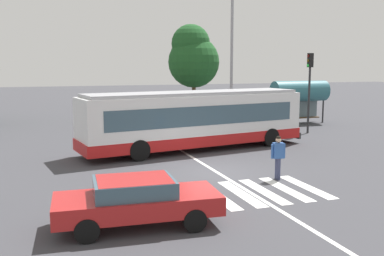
{
  "coord_description": "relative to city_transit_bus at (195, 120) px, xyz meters",
  "views": [
    {
      "loc": [
        -6.68,
        -16.37,
        4.4
      ],
      "look_at": [
        0.33,
        3.9,
        1.3
      ],
      "focal_mm": 40.6,
      "sensor_mm": 36.0,
      "label": 1
    }
  ],
  "objects": [
    {
      "name": "lane_center_line",
      "position": [
        -0.79,
        -2.84,
        -1.59
      ],
      "size": [
        0.16,
        24.0,
        0.01
      ],
      "primitive_type": "cube",
      "color": "silver",
      "rests_on": "ground_plane"
    },
    {
      "name": "parked_car_champagne",
      "position": [
        0.74,
        10.65,
        -0.82
      ],
      "size": [
        1.93,
        4.53,
        1.35
      ],
      "color": "black",
      "rests_on": "ground_plane"
    },
    {
      "name": "bus_stop_shelter",
      "position": [
        10.89,
        7.12,
        0.83
      ],
      "size": [
        4.4,
        1.54,
        3.25
      ],
      "color": "#28282B",
      "rests_on": "ground_plane"
    },
    {
      "name": "ground_plane",
      "position": [
        -0.83,
        -4.84,
        -1.59
      ],
      "size": [
        160.0,
        160.0,
        0.0
      ],
      "primitive_type": "plane",
      "color": "#3D3D42"
    },
    {
      "name": "twin_arm_street_lamp",
      "position": [
        5.09,
        6.8,
        4.45
      ],
      "size": [
        4.22,
        0.32,
        9.98
      ],
      "color": "#939399",
      "rests_on": "ground_plane"
    },
    {
      "name": "background_tree_right",
      "position": [
        5.69,
        16.72,
        3.6
      ],
      "size": [
        4.7,
        4.7,
        8.12
      ],
      "color": "brown",
      "rests_on": "ground_plane"
    },
    {
      "name": "parked_car_red",
      "position": [
        -2.06,
        10.41,
        -0.82
      ],
      "size": [
        1.89,
        4.51,
        1.35
      ],
      "color": "black",
      "rests_on": "ground_plane"
    },
    {
      "name": "traffic_light_far_corner",
      "position": [
        8.85,
        2.9,
        1.86
      ],
      "size": [
        0.33,
        0.32,
        5.18
      ],
      "color": "#28282B",
      "rests_on": "ground_plane"
    },
    {
      "name": "foreground_sedan",
      "position": [
        -5.2,
        -9.87,
        -0.82
      ],
      "size": [
        4.61,
        2.12,
        1.35
      ],
      "color": "black",
      "rests_on": "ground_plane"
    },
    {
      "name": "parked_car_black",
      "position": [
        3.26,
        10.42,
        -0.82
      ],
      "size": [
        2.15,
        4.62,
        1.35
      ],
      "color": "black",
      "rests_on": "ground_plane"
    },
    {
      "name": "pedestrian_crossing_street",
      "position": [
        1.0,
        -6.77,
        -0.62
      ],
      "size": [
        0.58,
        0.31,
        1.72
      ],
      "color": "#333856",
      "rests_on": "ground_plane"
    },
    {
      "name": "crosswalk_painted_stripes",
      "position": [
        -1.15,
        -8.02,
        -1.58
      ],
      "size": [
        5.7,
        3.24,
        0.01
      ],
      "color": "silver",
      "rests_on": "ground_plane"
    },
    {
      "name": "city_transit_bus",
      "position": [
        0.0,
        0.0,
        0.0
      ],
      "size": [
        12.52,
        4.57,
        3.06
      ],
      "color": "black",
      "rests_on": "ground_plane"
    }
  ]
}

